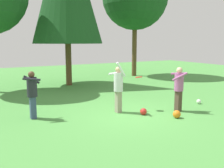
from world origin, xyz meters
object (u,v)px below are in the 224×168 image
Objects in this scene: frisbee at (139,77)px; ball_white at (199,102)px; person_thrower at (118,85)px; ball_orange at (177,114)px; person_bystander at (32,91)px; person_catcher at (179,85)px; ball_red at (143,112)px.

ball_white is at bearing -9.66° from frisbee.
ball_orange is (1.40, -1.63, -0.90)m from person_thrower.
person_bystander is 5.06m from ball_orange.
frisbee is at bearing 170.34° from ball_white.
person_thrower is 9.67× the size of ball_white.
person_bystander is at bearing 168.93° from ball_white.
person_thrower is at bearing 171.74° from ball_white.
ball_orange is (-0.68, -0.66, -0.87)m from person_catcher.
person_bystander is 6.70× the size of ball_red.
ball_white is (1.61, 0.44, -0.90)m from person_catcher.
person_thrower is 3.85m from ball_white.
person_bystander is 8.34× the size of ball_white.
ball_red is at bearing -176.27° from ball_white.
person_catcher is at bearing -37.17° from frisbee.
person_thrower is 5.59× the size of frisbee.
ball_orange is 1.12× the size of ball_red.
frisbee is 1.37m from ball_red.
person_thrower is 2.30m from person_catcher.
person_thrower is 1.13× the size of person_catcher.
person_bystander is 4.82× the size of frisbee.
ball_white is at bearing 3.73° from ball_red.
ball_red is (-1.46, 0.24, -0.88)m from person_catcher.
person_catcher reaches higher than frisbee.
person_catcher is at bearing -21.29° from person_thrower.
ball_white is (6.66, -1.30, -0.88)m from person_bystander.
ball_white is 0.80× the size of ball_red.
ball_orange is 1.19m from ball_red.
person_catcher reaches higher than ball_red.
person_thrower is at bearing -2.39° from person_bystander.
frisbee is at bearing -0.00° from person_thrower.
frisbee reaches higher than ball_white.
ball_red is (3.60, -1.50, -0.86)m from person_bystander.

